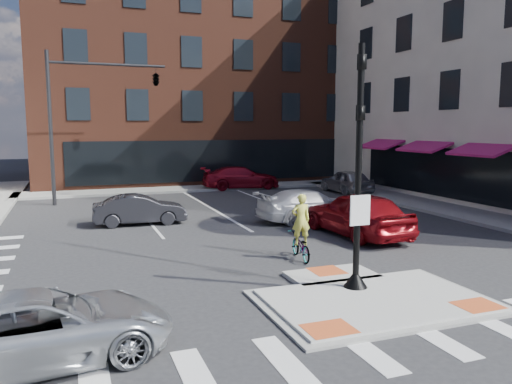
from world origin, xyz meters
name	(u,v)px	position (x,y,z in m)	size (l,w,h in m)	color
ground	(364,296)	(0.00, 0.00, 0.00)	(120.00, 120.00, 0.00)	#28282B
refuge_island	(370,298)	(0.00, -0.26, 0.05)	(5.40, 4.65, 0.13)	gray
sidewalk_e	(439,207)	(10.80, 10.00, 0.07)	(3.00, 24.00, 0.15)	gray
sidewalk_n	(223,187)	(3.00, 22.00, 0.07)	(26.00, 3.00, 0.15)	gray
building_n	(188,82)	(3.00, 31.99, 7.80)	(24.40, 18.40, 15.50)	#53271A
building_far_left	(92,119)	(-4.00, 52.00, 5.00)	(10.00, 12.00, 10.00)	slate
building_far_right	(196,112)	(9.00, 54.00, 6.00)	(12.00, 12.00, 12.00)	brown
signal_pole	(358,199)	(0.00, 0.40, 2.36)	(0.60, 0.60, 5.98)	black
mast_arm_signal	(129,88)	(-3.47, 18.00, 6.21)	(6.10, 2.24, 8.00)	black
silver_suv	(41,328)	(-7.22, -1.00, 0.64)	(2.13, 4.62, 1.28)	silver
red_sedan	(357,214)	(3.50, 5.99, 0.86)	(2.02, 5.03, 1.71)	maroon
white_pickup	(309,205)	(3.18, 9.45, 0.69)	(1.94, 4.76, 1.38)	silver
bg_car_dark	(140,210)	(-3.94, 11.17, 0.63)	(1.34, 3.85, 1.27)	#25252A
bg_car_silver	(347,181)	(9.50, 16.88, 0.74)	(1.74, 4.33, 1.47)	#A3A6AB
bg_car_red	(241,178)	(4.00, 21.21, 0.75)	(2.09, 5.15, 1.49)	maroon
cyclist	(301,237)	(0.03, 3.69, 0.70)	(0.76, 1.67, 2.07)	#3F3F44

